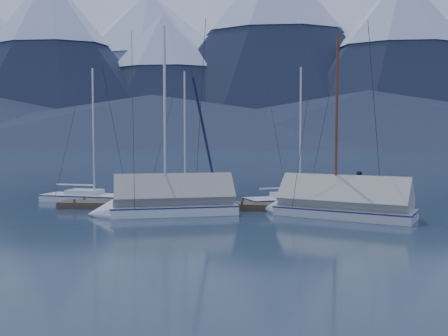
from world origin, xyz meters
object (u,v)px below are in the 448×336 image
(sailboat_covered_far, at_px, (162,204))
(person, at_px, (360,187))
(sailboat_covered_near, at_px, (332,206))
(sailboat_open_mid, at_px, (191,201))
(sailboat_open_left, at_px, (101,199))
(sailboat_open_right, at_px, (307,201))

(sailboat_covered_far, distance_m, person, 10.37)
(sailboat_covered_near, height_order, sailboat_covered_far, sailboat_covered_far)
(sailboat_covered_far, bearing_deg, sailboat_open_mid, 78.78)
(sailboat_covered_near, height_order, person, sailboat_covered_near)
(sailboat_covered_near, relative_size, sailboat_covered_far, 0.95)
(sailboat_open_left, height_order, sailboat_open_right, sailboat_open_left)
(sailboat_open_right, relative_size, person, 5.03)
(sailboat_open_left, relative_size, sailboat_covered_far, 0.86)
(sailboat_covered_near, bearing_deg, sailboat_open_left, 161.26)
(sailboat_covered_far, relative_size, person, 5.93)
(sailboat_open_mid, height_order, sailboat_covered_far, sailboat_covered_far)
(sailboat_open_mid, relative_size, sailboat_open_right, 0.98)
(sailboat_open_left, relative_size, sailboat_open_mid, 1.04)
(sailboat_open_mid, xyz_separation_m, sailboat_open_right, (6.70, 0.49, 0.00))
(sailboat_open_left, relative_size, sailboat_covered_near, 0.90)
(sailboat_open_right, xyz_separation_m, person, (2.54, -2.25, 1.05))
(sailboat_open_left, relative_size, person, 5.10)
(sailboat_open_left, bearing_deg, sailboat_covered_far, -43.97)
(sailboat_open_mid, distance_m, sailboat_covered_far, 4.24)
(sailboat_open_right, height_order, sailboat_covered_far, sailboat_covered_far)
(sailboat_open_mid, distance_m, sailboat_open_right, 6.72)
(sailboat_open_mid, relative_size, sailboat_covered_near, 0.87)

